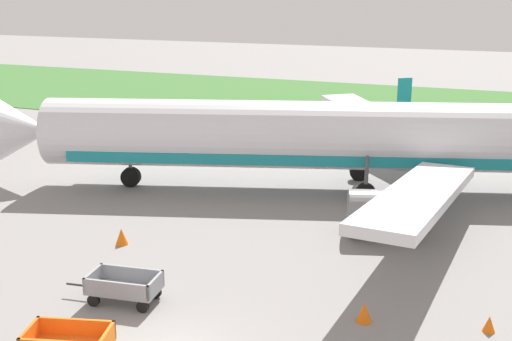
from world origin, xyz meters
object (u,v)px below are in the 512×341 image
at_px(traffic_cone_near_plane, 364,312).
at_px(airplane, 337,137).
at_px(traffic_cone_by_carts, 122,237).
at_px(traffic_cone_mid_apron, 489,324).
at_px(baggage_cart_third_in_row, 124,286).

bearing_deg(traffic_cone_near_plane, airplane, 109.44).
relative_size(airplane, traffic_cone_by_carts, 50.12).
distance_m(airplane, traffic_cone_near_plane, 15.03).
bearing_deg(traffic_cone_near_plane, traffic_cone_by_carts, 166.51).
xyz_separation_m(traffic_cone_near_plane, traffic_cone_mid_apron, (3.94, 0.89, -0.07)).
xyz_separation_m(traffic_cone_near_plane, traffic_cone_by_carts, (-11.45, 2.75, 0.02)).
bearing_deg(traffic_cone_mid_apron, traffic_cone_near_plane, -167.26).
bearing_deg(airplane, traffic_cone_by_carts, -120.23).
distance_m(traffic_cone_mid_apron, traffic_cone_by_carts, 15.50).
xyz_separation_m(airplane, traffic_cone_by_carts, (-6.52, -11.20, -2.69)).
height_order(airplane, traffic_cone_near_plane, airplane).
relative_size(baggage_cart_third_in_row, traffic_cone_by_carts, 4.93).
height_order(traffic_cone_near_plane, traffic_cone_by_carts, traffic_cone_by_carts).
distance_m(traffic_cone_near_plane, traffic_cone_by_carts, 11.77).
bearing_deg(baggage_cart_third_in_row, airplane, 78.01).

